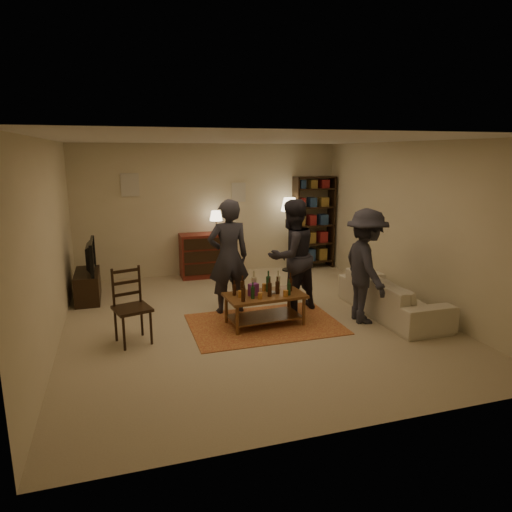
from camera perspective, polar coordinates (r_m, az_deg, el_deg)
name	(u,v)px	position (r m, az deg, el deg)	size (l,w,h in m)	color
floor	(252,320)	(7.09, -0.53, -8.01)	(6.00, 6.00, 0.00)	#C6B793
room_shell	(179,188)	(9.44, -9.62, 8.35)	(6.00, 6.00, 6.00)	beige
rug	(265,324)	(6.93, 1.08, -8.49)	(2.20, 1.50, 0.01)	#9C3322
coffee_table	(264,298)	(6.79, 1.01, -5.27)	(1.20, 0.71, 0.81)	brown
dining_chair	(130,303)	(6.39, -15.45, -5.65)	(0.56, 0.56, 1.04)	black
tv_stand	(87,278)	(8.45, -20.32, -2.65)	(0.40, 1.00, 1.06)	black
dresser	(205,254)	(9.45, -6.36, 0.24)	(1.00, 0.50, 1.36)	maroon
bookshelf	(313,222)	(10.14, 7.18, 4.29)	(0.90, 0.34, 2.02)	black
floor_lamp	(289,209)	(9.74, 4.20, 5.82)	(0.36, 0.36, 1.59)	black
sofa	(392,296)	(7.56, 16.63, -4.80)	(2.08, 0.81, 0.61)	beige
person_left	(228,257)	(7.20, -3.46, -0.12)	(0.67, 0.44, 1.83)	#292931
person_right	(292,256)	(7.30, 4.48, -0.01)	(0.88, 0.69, 1.81)	#25242B
person_by_sofa	(366,266)	(7.01, 13.55, -1.26)	(1.11, 0.64, 1.72)	#282830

